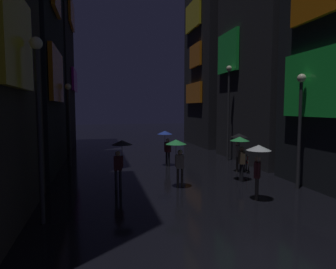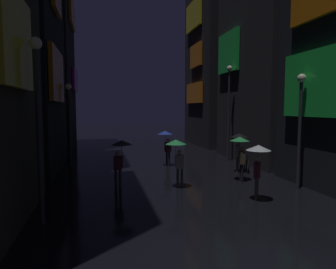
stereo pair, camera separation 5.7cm
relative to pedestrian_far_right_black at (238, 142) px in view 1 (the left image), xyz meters
name	(u,v)px [view 1 (the left image)]	position (x,y,z in m)	size (l,w,h in m)	color
building_left_far	(44,11)	(-11.52, 12.21, 9.74)	(4.25, 7.62, 22.83)	black
building_right_far	(216,39)	(3.44, 11.98, 8.23)	(4.25, 7.17, 19.77)	black
pedestrian_far_right_black	(238,142)	(0.00, 0.00, 0.00)	(0.90, 0.90, 2.12)	#38332D
pedestrian_near_crossing_green	(177,150)	(-4.04, -2.35, 0.00)	(0.90, 0.90, 2.12)	#38332D
pedestrian_midstreet_centre_clear	(258,157)	(-1.58, -4.81, 0.00)	(0.90, 0.90, 2.12)	#38332D
pedestrian_foreground_left_green	(240,146)	(-0.82, -1.85, 0.00)	(0.90, 0.90, 2.12)	black
pedestrian_midstreet_left_blue	(166,138)	(-3.45, 2.55, 0.00)	(0.90, 0.90, 2.12)	black
pedestrian_foreground_right_black	(121,151)	(-6.45, -2.06, 0.00)	(0.90, 0.90, 2.12)	#2D2D38
bicycle_parked_at_storefront	(245,164)	(0.56, 0.23, -1.28)	(0.58, 1.76, 0.96)	black
streetlamp_left_far	(69,114)	(-9.03, 3.81, 1.45)	(0.36, 0.36, 4.90)	#2D2D33
streetlamp_right_near	(300,117)	(0.97, -3.70, 1.44)	(0.36, 0.36, 4.90)	#2D2D33
streetlamp_left_near	(39,109)	(-9.03, -5.35, 1.78)	(0.36, 0.36, 5.51)	#2D2D33
streetlamp_right_far	(229,103)	(0.97, 3.48, 2.15)	(0.36, 0.36, 6.21)	#2D2D33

